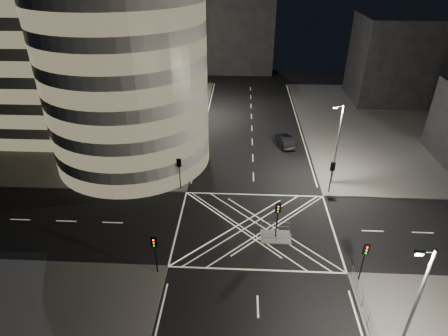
# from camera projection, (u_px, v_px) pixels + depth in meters

# --- Properties ---
(ground) EXTENTS (120.00, 120.00, 0.00)m
(ground) POSITION_uv_depth(u_px,v_px,m) (255.00, 227.00, 38.75)
(ground) COLOR black
(ground) RESTS_ON ground
(sidewalk_far_left) EXTENTS (42.00, 42.00, 0.15)m
(sidewalk_far_left) POSITION_uv_depth(u_px,v_px,m) (80.00, 119.00, 63.28)
(sidewalk_far_left) COLOR #585552
(sidewalk_far_left) RESTS_ON ground
(sidewalk_far_right) EXTENTS (42.00, 42.00, 0.15)m
(sidewalk_far_right) POSITION_uv_depth(u_px,v_px,m) (430.00, 127.00, 60.75)
(sidewalk_far_right) COLOR #585552
(sidewalk_far_right) RESTS_ON ground
(central_island) EXTENTS (3.00, 2.00, 0.15)m
(central_island) POSITION_uv_depth(u_px,v_px,m) (276.00, 237.00, 37.33)
(central_island) COLOR slate
(central_island) RESTS_ON ground
(office_tower_curved) EXTENTS (30.00, 29.00, 27.20)m
(office_tower_curved) POSITION_uv_depth(u_px,v_px,m) (99.00, 57.00, 49.45)
(office_tower_curved) COLOR #9A9691
(office_tower_curved) RESTS_ON sidewalk_far_left
(office_block_rear) EXTENTS (24.00, 16.00, 22.00)m
(office_block_rear) POSITION_uv_depth(u_px,v_px,m) (136.00, 34.00, 70.34)
(office_block_rear) COLOR #9A9691
(office_block_rear) RESTS_ON sidewalk_far_left
(building_right_far) EXTENTS (14.00, 12.00, 15.00)m
(building_right_far) POSITION_uv_depth(u_px,v_px,m) (395.00, 59.00, 68.28)
(building_right_far) COLOR black
(building_right_far) RESTS_ON sidewalk_far_right
(building_far_end) EXTENTS (18.00, 8.00, 18.00)m
(building_far_end) POSITION_uv_depth(u_px,v_px,m) (234.00, 31.00, 84.45)
(building_far_end) COLOR black
(building_far_end) RESTS_ON ground
(tree_a) EXTENTS (3.81, 3.81, 6.87)m
(tree_a) POSITION_uv_depth(u_px,v_px,m) (167.00, 145.00, 44.55)
(tree_a) COLOR black
(tree_a) RESTS_ON sidewalk_far_left
(tree_b) EXTENTS (4.72, 4.72, 7.88)m
(tree_b) POSITION_uv_depth(u_px,v_px,m) (175.00, 121.00, 49.48)
(tree_b) COLOR black
(tree_b) RESTS_ON sidewalk_far_left
(tree_c) EXTENTS (4.47, 4.47, 7.04)m
(tree_c) POSITION_uv_depth(u_px,v_px,m) (182.00, 109.00, 55.01)
(tree_c) COLOR black
(tree_c) RESTS_ON sidewalk_far_left
(tree_d) EXTENTS (4.77, 4.77, 7.38)m
(tree_d) POSITION_uv_depth(u_px,v_px,m) (187.00, 95.00, 60.10)
(tree_d) COLOR black
(tree_d) RESTS_ON sidewalk_far_left
(tree_e) EXTENTS (3.84, 3.84, 6.19)m
(tree_e) POSITION_uv_depth(u_px,v_px,m) (192.00, 87.00, 65.61)
(tree_e) COLOR black
(tree_e) RESTS_ON sidewalk_far_left
(traffic_signal_fl) EXTENTS (0.55, 0.22, 4.00)m
(traffic_signal_fl) POSITION_uv_depth(u_px,v_px,m) (179.00, 168.00, 43.53)
(traffic_signal_fl) COLOR black
(traffic_signal_fl) RESTS_ON sidewalk_far_left
(traffic_signal_nl) EXTENTS (0.55, 0.22, 4.00)m
(traffic_signal_nl) POSITION_uv_depth(u_px,v_px,m) (155.00, 248.00, 31.80)
(traffic_signal_nl) COLOR black
(traffic_signal_nl) RESTS_ON sidewalk_near_left
(traffic_signal_fr) EXTENTS (0.55, 0.22, 4.00)m
(traffic_signal_fr) POSITION_uv_depth(u_px,v_px,m) (332.00, 172.00, 42.77)
(traffic_signal_fr) COLOR black
(traffic_signal_fr) RESTS_ON sidewalk_far_right
(traffic_signal_nr) EXTENTS (0.55, 0.22, 4.00)m
(traffic_signal_nr) POSITION_uv_depth(u_px,v_px,m) (364.00, 255.00, 31.03)
(traffic_signal_nr) COLOR black
(traffic_signal_nr) RESTS_ON sidewalk_near_right
(traffic_signal_island) EXTENTS (0.55, 0.22, 4.00)m
(traffic_signal_island) POSITION_uv_depth(u_px,v_px,m) (278.00, 214.00, 35.90)
(traffic_signal_island) COLOR black
(traffic_signal_island) RESTS_ON central_island
(street_lamp_left_near) EXTENTS (1.25, 0.25, 10.00)m
(street_lamp_left_near) POSITION_uv_depth(u_px,v_px,m) (179.00, 129.00, 46.73)
(street_lamp_left_near) COLOR slate
(street_lamp_left_near) RESTS_ON sidewalk_far_left
(street_lamp_left_far) EXTENTS (1.25, 0.25, 10.00)m
(street_lamp_left_far) POSITION_uv_depth(u_px,v_px,m) (196.00, 84.00, 62.26)
(street_lamp_left_far) COLOR slate
(street_lamp_left_far) RESTS_ON sidewalk_far_left
(street_lamp_right_far) EXTENTS (1.25, 0.25, 10.00)m
(street_lamp_right_far) POSITION_uv_depth(u_px,v_px,m) (337.00, 143.00, 43.31)
(street_lamp_right_far) COLOR slate
(street_lamp_right_far) RESTS_ON sidewalk_far_right
(street_lamp_right_near) EXTENTS (1.25, 0.25, 10.00)m
(street_lamp_right_near) POSITION_uv_depth(u_px,v_px,m) (414.00, 305.00, 23.47)
(street_lamp_right_near) COLOR slate
(street_lamp_right_near) RESTS_ON sidewalk_near_right
(railing_near_right) EXTENTS (0.06, 11.70, 1.10)m
(railing_near_right) POSITION_uv_depth(u_px,v_px,m) (372.00, 329.00, 27.55)
(railing_near_right) COLOR slate
(railing_near_right) RESTS_ON sidewalk_near_right
(railing_island_south) EXTENTS (2.80, 0.06, 1.10)m
(railing_island_south) POSITION_uv_depth(u_px,v_px,m) (277.00, 238.00, 36.24)
(railing_island_south) COLOR slate
(railing_island_south) RESTS_ON central_island
(railing_island_north) EXTENTS (2.80, 0.06, 1.10)m
(railing_island_north) POSITION_uv_depth(u_px,v_px,m) (275.00, 226.00, 37.79)
(railing_island_north) COLOR slate
(railing_island_north) RESTS_ON central_island
(sedan) EXTENTS (2.67, 5.13, 1.61)m
(sedan) POSITION_uv_depth(u_px,v_px,m) (285.00, 141.00, 54.53)
(sedan) COLOR black
(sedan) RESTS_ON ground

